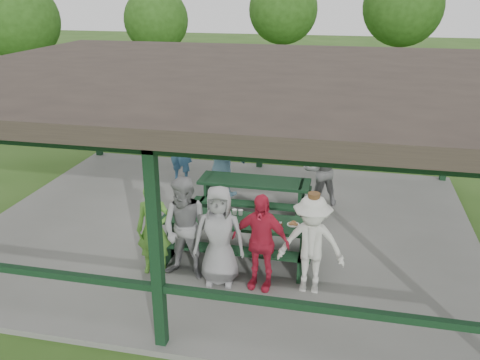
% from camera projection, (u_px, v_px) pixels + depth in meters
% --- Properties ---
extents(ground, '(90.00, 90.00, 0.00)m').
position_uv_depth(ground, '(227.00, 230.00, 10.63)').
color(ground, '#2E5119').
rests_on(ground, ground).
extents(concrete_slab, '(10.00, 8.00, 0.10)m').
position_uv_depth(concrete_slab, '(227.00, 228.00, 10.61)').
color(concrete_slab, slate).
rests_on(concrete_slab, ground).
extents(pavilion_structure, '(10.60, 8.60, 3.24)m').
position_uv_depth(pavilion_structure, '(225.00, 78.00, 9.49)').
color(pavilion_structure, black).
rests_on(pavilion_structure, concrete_slab).
extents(picnic_table_near, '(2.76, 1.39, 0.75)m').
position_uv_depth(picnic_table_near, '(238.00, 233.00, 9.23)').
color(picnic_table_near, black).
rests_on(picnic_table_near, concrete_slab).
extents(picnic_table_far, '(2.39, 1.39, 0.75)m').
position_uv_depth(picnic_table_far, '(254.00, 192.00, 11.07)').
color(picnic_table_far, black).
rests_on(picnic_table_far, concrete_slab).
extents(table_setting, '(2.32, 0.45, 0.10)m').
position_uv_depth(table_setting, '(237.00, 217.00, 9.15)').
color(table_setting, white).
rests_on(table_setting, picnic_table_near).
extents(contestant_green, '(0.67, 0.52, 1.63)m').
position_uv_depth(contestant_green, '(154.00, 229.00, 8.63)').
color(contestant_green, '#5CA036').
rests_on(contestant_green, concrete_slab).
extents(contestant_grey_left, '(0.96, 0.79, 1.80)m').
position_uv_depth(contestant_grey_left, '(186.00, 229.00, 8.44)').
color(contestant_grey_left, gray).
rests_on(contestant_grey_left, concrete_slab).
extents(contestant_grey_mid, '(0.90, 0.65, 1.72)m').
position_uv_depth(contestant_grey_mid, '(219.00, 236.00, 8.30)').
color(contestant_grey_mid, gray).
rests_on(contestant_grey_mid, concrete_slab).
extents(contestant_red, '(1.01, 0.53, 1.65)m').
position_uv_depth(contestant_red, '(260.00, 241.00, 8.19)').
color(contestant_red, red).
rests_on(contestant_red, concrete_slab).
extents(contestant_white_fedora, '(1.09, 0.64, 1.72)m').
position_uv_depth(contestant_white_fedora, '(311.00, 245.00, 8.07)').
color(contestant_white_fedora, silver).
rests_on(contestant_white_fedora, concrete_slab).
extents(spectator_lblue, '(1.71, 1.01, 1.76)m').
position_uv_depth(spectator_lblue, '(222.00, 159.00, 11.90)').
color(spectator_lblue, '#88BBD2').
rests_on(spectator_lblue, concrete_slab).
extents(spectator_blue, '(0.74, 0.58, 1.78)m').
position_uv_depth(spectator_blue, '(180.00, 148.00, 12.67)').
color(spectator_blue, '#386892').
rests_on(spectator_blue, concrete_slab).
extents(spectator_grey, '(0.97, 0.87, 1.65)m').
position_uv_depth(spectator_grey, '(321.00, 170.00, 11.37)').
color(spectator_grey, gray).
rests_on(spectator_grey, concrete_slab).
extents(pickup_truck, '(5.57, 4.17, 1.41)m').
position_uv_depth(pickup_truck, '(400.00, 119.00, 16.53)').
color(pickup_truck, silver).
rests_on(pickup_truck, ground).
extents(farm_trailer, '(4.01, 2.69, 1.42)m').
position_uv_depth(farm_trailer, '(159.00, 111.00, 17.60)').
color(farm_trailer, '#1A4E94').
rests_on(farm_trailer, ground).
extents(tree_far_left, '(3.05, 3.05, 4.77)m').
position_uv_depth(tree_far_left, '(156.00, 20.00, 24.21)').
color(tree_far_left, '#372016').
rests_on(tree_far_left, ground).
extents(tree_left, '(3.44, 3.44, 5.37)m').
position_uv_depth(tree_left, '(283.00, 10.00, 25.42)').
color(tree_left, '#372016').
rests_on(tree_left, ground).
extents(tree_mid, '(3.66, 3.66, 5.71)m').
position_uv_depth(tree_mid, '(403.00, 7.00, 23.27)').
color(tree_mid, '#372016').
rests_on(tree_mid, ground).
extents(tree_edge_left, '(3.23, 3.23, 5.05)m').
position_uv_depth(tree_edge_left, '(20.00, 21.00, 20.75)').
color(tree_edge_left, '#372016').
rests_on(tree_edge_left, ground).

